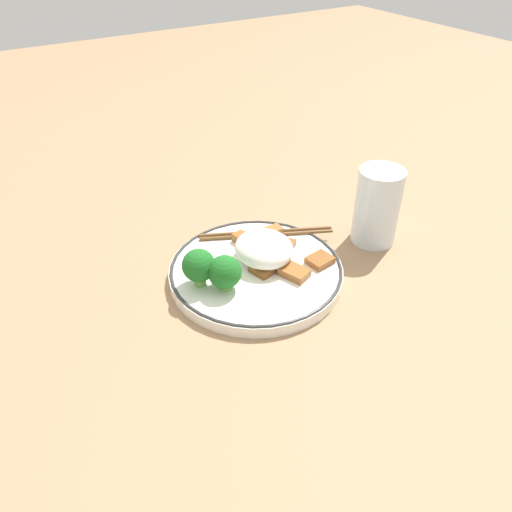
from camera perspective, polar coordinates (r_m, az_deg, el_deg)
The scene contains 13 objects.
ground_plane at distance 0.71m, azimuth -0.00°, elevation -2.38°, with size 3.00×3.00×0.00m, color #9E7A56.
plate at distance 0.70m, azimuth -0.00°, elevation -1.73°, with size 0.24×0.24×0.02m.
rice_mound at distance 0.70m, azimuth 0.92°, elevation 0.85°, with size 0.09×0.08×0.04m.
broccoli_back_left at distance 0.65m, azimuth -6.56°, elevation -1.15°, with size 0.04×0.04×0.05m.
broccoli_back_center at distance 0.65m, azimuth -3.59°, elevation -1.88°, with size 0.04×0.04×0.05m.
meat_near_front at distance 0.74m, azimuth -1.32°, elevation 1.82°, with size 0.04×0.03×0.01m.
meat_near_left at distance 0.73m, azimuth 3.36°, elevation 0.94°, with size 0.04×0.04×0.01m.
meat_near_right at distance 0.68m, azimuth 4.41°, elevation -1.87°, with size 0.05×0.04×0.01m.
meat_near_back at distance 0.71m, azimuth 7.32°, elevation -0.48°, with size 0.03×0.04×0.01m.
meat_on_rice_edge at distance 0.76m, azimuth 1.66°, elevation 2.77°, with size 0.02×0.04×0.01m.
meat_mid_left at distance 0.68m, azimuth 0.51°, elevation -1.64°, with size 0.03×0.03×0.01m.
chopsticks at distance 0.76m, azimuth 1.18°, elevation 2.62°, with size 0.10×0.19×0.01m.
drinking_glass at distance 0.77m, azimuth 13.68°, elevation 5.53°, with size 0.07×0.07×0.12m.
Camera 1 is at (0.47, -0.29, 0.44)m, focal length 35.00 mm.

